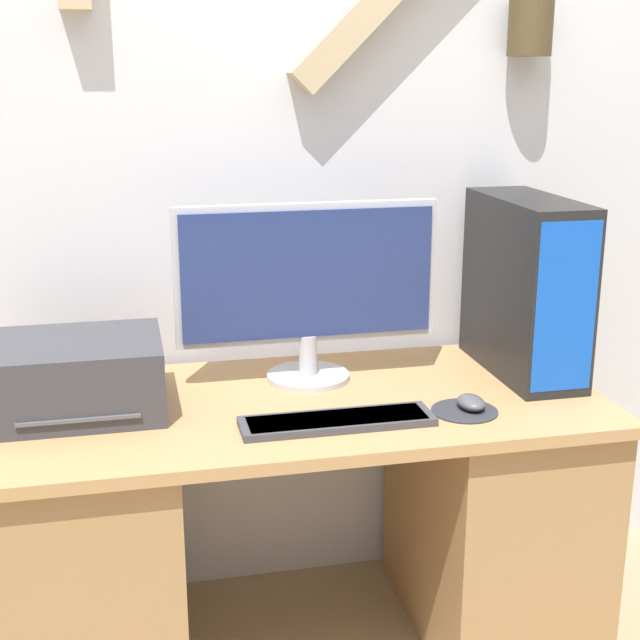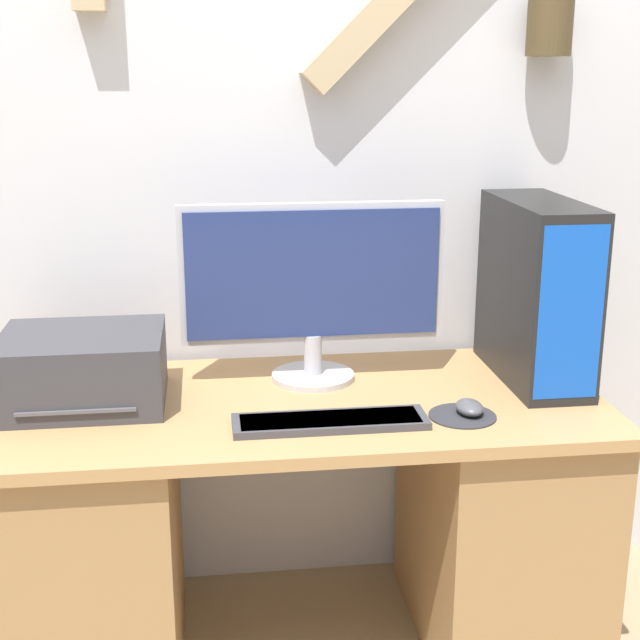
% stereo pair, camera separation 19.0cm
% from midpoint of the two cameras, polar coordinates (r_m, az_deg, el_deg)
% --- Properties ---
extents(wall_back, '(6.40, 0.17, 2.70)m').
position_cam_midpoint_polar(wall_back, '(2.48, -0.08, 12.29)').
color(wall_back, silver).
rests_on(wall_back, ground_plane).
extents(desk, '(1.50, 0.70, 0.71)m').
position_cam_midpoint_polar(desk, '(2.37, 1.17, -12.90)').
color(desk, tan).
rests_on(desk, ground_plane).
extents(monitor, '(0.68, 0.22, 0.47)m').
position_cam_midpoint_polar(monitor, '(2.29, 1.90, 2.40)').
color(monitor, '#B7B7BC').
rests_on(monitor, desk).
extents(keyboard, '(0.45, 0.12, 0.02)m').
position_cam_midpoint_polar(keyboard, '(2.07, 3.31, -6.53)').
color(keyboard, '#3D3D42').
rests_on(keyboard, desk).
extents(mousepad, '(0.16, 0.16, 0.00)m').
position_cam_midpoint_polar(mousepad, '(2.16, 11.62, -6.07)').
color(mousepad, '#2D2D33').
rests_on(mousepad, desk).
extents(mouse, '(0.06, 0.09, 0.03)m').
position_cam_midpoint_polar(mouse, '(2.17, 12.06, -5.53)').
color(mouse, '#4C4C51').
rests_on(mouse, mousepad).
extents(computer_tower, '(0.18, 0.46, 0.47)m').
position_cam_midpoint_polar(computer_tower, '(2.41, 15.92, 1.77)').
color(computer_tower, black).
rests_on(computer_tower, desk).
extents(printer, '(0.39, 0.33, 0.18)m').
position_cam_midpoint_polar(printer, '(2.23, -12.58, -3.12)').
color(printer, '#38383D').
rests_on(printer, desk).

